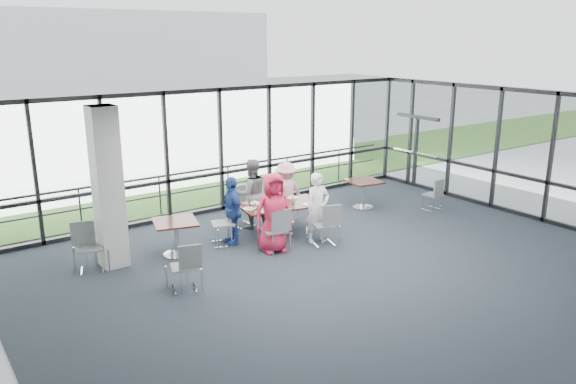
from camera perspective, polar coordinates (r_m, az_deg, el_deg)
floor at (r=11.15m, az=6.08°, el=-8.08°), size 12.00×10.00×0.02m
ceiling at (r=10.30m, az=6.60°, el=8.52°), size 12.00×10.00×0.04m
curtain_wall_back at (r=14.61m, az=-6.84°, el=4.23°), size 12.00×0.10×3.20m
curtain_wall_right at (r=15.19m, az=23.53°, el=3.47°), size 0.10×10.00×3.20m
exit_door at (r=17.47m, az=12.84°, el=3.97°), size 0.12×1.60×2.10m
structural_column at (r=11.43m, az=-17.84°, el=0.39°), size 0.50×0.50×3.20m
apron at (r=19.39m, az=-13.85°, el=1.80°), size 80.00×70.00×0.02m
grass_strip at (r=17.59m, az=-11.40°, el=0.66°), size 80.00×5.00×0.01m
hangar_main at (r=41.07m, az=-20.70°, el=12.59°), size 24.00×10.00×6.00m
guard_rail at (r=15.37m, az=-7.79°, el=0.55°), size 12.00×0.06×0.06m
main_table at (r=12.84m, az=-0.78°, el=-1.78°), size 1.99×1.31×0.75m
side_table_left at (r=11.89m, az=-11.37°, el=-3.44°), size 1.07×1.07×0.75m
side_table_right at (r=15.03m, az=7.71°, el=0.71°), size 0.96×0.96×0.75m
diner_near_left at (r=11.81m, az=-1.50°, el=-2.13°), size 0.93×0.70×1.72m
diner_near_right at (r=12.41m, az=3.04°, el=-1.61°), size 0.62×0.48×1.57m
diner_far_left at (r=13.35m, az=-3.74°, el=-0.16°), size 0.89×0.64×1.67m
diner_far_right at (r=13.72m, az=-0.20°, el=-0.04°), size 1.01×0.58×1.50m
diner_end at (r=12.35m, az=-5.72°, el=-1.87°), size 0.60×0.95×1.52m
chair_main_nl at (r=11.93m, az=-1.41°, el=-3.90°), size 0.55×0.55×0.94m
chair_main_nr at (r=12.32m, az=3.63°, el=-3.34°), size 0.56×0.56×0.92m
chair_main_fl at (r=13.53m, az=-4.67°, el=-1.59°), size 0.49×0.49×0.93m
chair_main_fr at (r=13.84m, az=-0.37°, el=-1.32°), size 0.53×0.53×0.85m
chair_main_end at (r=12.37m, az=-6.61°, el=-3.21°), size 0.61×0.61×0.98m
chair_spare_la at (r=10.34m, az=-10.59°, el=-7.51°), size 0.54×0.54×0.88m
chair_spare_lb at (r=11.59m, az=-19.44°, el=-5.40°), size 0.59×0.59×0.95m
chair_spare_r at (r=15.22m, az=14.51°, el=-0.28°), size 0.44×0.44×0.84m
plate_nl at (r=12.25m, az=-2.43°, el=-1.96°), size 0.25×0.25×0.01m
plate_nr at (r=12.75m, az=2.15°, el=-1.25°), size 0.28×0.28×0.01m
plate_fl at (r=12.86m, az=-3.27°, el=-1.13°), size 0.26×0.26×0.01m
plate_fr at (r=13.27m, az=0.50°, el=-0.56°), size 0.27×0.27×0.01m
plate_end at (r=12.45m, az=-3.96°, el=-1.70°), size 0.26×0.26×0.01m
tumbler_a at (r=12.49m, az=-1.43°, el=-1.34°), size 0.06×0.06×0.13m
tumbler_b at (r=12.74m, az=0.53°, el=-0.95°), size 0.07×0.07×0.15m
tumbler_c at (r=13.01m, az=-1.10°, el=-0.63°), size 0.07×0.07×0.13m
tumbler_d at (r=12.39m, az=-3.39°, el=-1.50°), size 0.07×0.07×0.13m
menu_a at (r=12.40m, az=-0.40°, el=-1.76°), size 0.31×0.22×0.00m
menu_b at (r=12.86m, az=2.75°, el=-1.14°), size 0.33×0.24×0.00m
menu_c at (r=13.13m, az=-1.08°, el=-0.78°), size 0.29×0.22×0.00m
condiment_caddy at (r=12.85m, az=-0.78°, el=-1.06°), size 0.10×0.07×0.04m
ketchup_bottle at (r=12.82m, az=-0.90°, el=-0.77°), size 0.06×0.06×0.18m
green_bottle at (r=12.83m, az=-0.65°, el=-0.71°), size 0.05×0.05×0.20m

